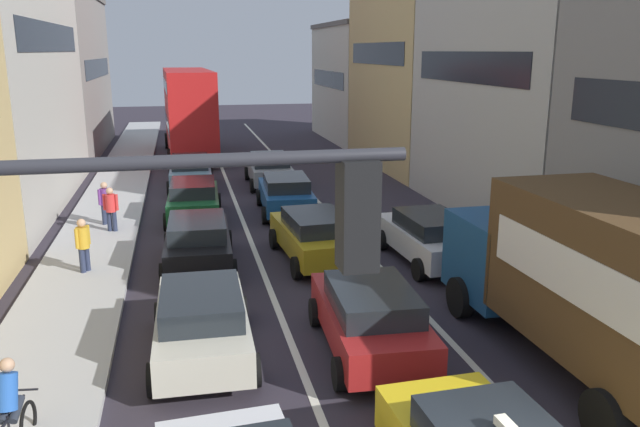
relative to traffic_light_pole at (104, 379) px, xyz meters
The scene contains 20 objects.
sidewalk_left 21.33m from the traffic_light_pole, 96.15° to the left, with size 2.60×64.00×0.14m, color #B2B2B2.
lane_stripe_left 21.40m from the traffic_light_pole, 82.49° to the left, with size 0.16×60.00×0.01m, color silver.
lane_stripe_right 22.09m from the traffic_light_pole, 73.58° to the left, with size 0.16×60.00×0.01m, color silver.
building_row_right 26.67m from the traffic_light_pole, 57.42° to the left, with size 7.20×43.90×11.18m.
traffic_light_pole is the anchor object (origin of this frame).
removalist_box_truck 10.11m from the traffic_light_pole, 34.91° to the left, with size 2.78×7.73×3.58m.
sedan_centre_lane_second 9.00m from the traffic_light_pole, 59.58° to the left, with size 2.24×4.39×1.49m.
wagon_left_lane_second 8.46m from the traffic_light_pole, 83.64° to the left, with size 2.13×4.33×1.49m.
hatchback_centre_lane_third 14.47m from the traffic_light_pole, 71.82° to the left, with size 2.29×4.41×1.49m.
sedan_left_lane_third 13.94m from the traffic_light_pole, 85.86° to the left, with size 2.17×4.36×1.49m.
coupe_centre_lane_fourth 20.04m from the traffic_light_pole, 76.83° to the left, with size 2.25×4.39×1.49m.
sedan_left_lane_fourth 19.37m from the traffic_light_pole, 86.98° to the left, with size 2.20×4.37×1.49m.
sedan_centre_lane_fifth 25.30m from the traffic_light_pole, 79.37° to the left, with size 2.14×4.34×1.49m.
sedan_left_lane_fifth 25.05m from the traffic_light_pole, 87.64° to the left, with size 2.13×4.34×1.49m.
sedan_right_lane_behind_truck 15.05m from the traffic_light_pole, 58.47° to the left, with size 2.20×4.37×1.49m.
bus_mid_queue_primary 33.93m from the traffic_light_pole, 87.94° to the left, with size 3.07×10.58×5.06m.
cyclist_on_sidewalk 6.10m from the traffic_light_pole, 112.78° to the left, with size 0.50×1.72×1.72m.
pedestrian_near_kerb 13.95m from the traffic_light_pole, 99.03° to the left, with size 0.35×0.46×1.66m.
pedestrian_mid_sidewalk 17.95m from the traffic_light_pole, 95.78° to the left, with size 0.52×0.34×1.66m.
pedestrian_far_sidewalk 18.97m from the traffic_light_pole, 96.33° to the left, with size 0.43×0.39×1.66m.
Camera 1 is at (-3.81, -5.32, 6.14)m, focal length 35.83 mm.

